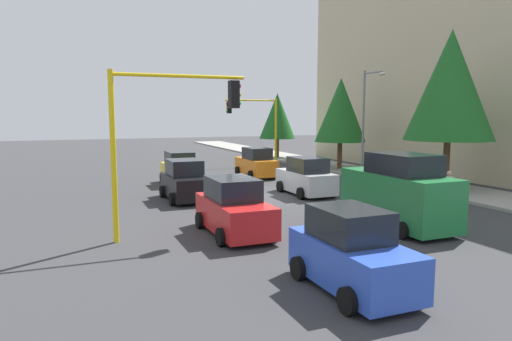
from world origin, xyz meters
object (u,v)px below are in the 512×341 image
at_px(tree_roadside_mid, 341,110).
at_px(car_orange, 256,164).
at_px(delivery_van_green, 399,193).
at_px(car_yellow, 180,170).
at_px(street_lamp_curbside, 367,112).
at_px(tree_roadside_far, 277,116).
at_px(tree_roadside_near, 450,85).
at_px(car_red, 234,209).
at_px(car_black, 185,182).
at_px(traffic_signal_near_right, 168,121).
at_px(traffic_signal_far_left, 256,118).
at_px(car_silver, 306,178).
at_px(car_blue, 352,253).
at_px(pedestrian_crossing, 449,189).

height_order(tree_roadside_mid, car_orange, tree_roadside_mid).
relative_size(delivery_van_green, car_yellow, 1.19).
distance_m(street_lamp_curbside, tree_roadside_far, 14.40).
distance_m(tree_roadside_near, delivery_van_green, 10.88).
relative_size(tree_roadside_near, car_yellow, 2.16).
bearing_deg(car_orange, car_red, -25.33).
bearing_deg(tree_roadside_mid, car_black, -61.33).
bearing_deg(traffic_signal_near_right, street_lamp_curbside, 122.84).
relative_size(car_red, car_yellow, 1.01).
height_order(street_lamp_curbside, tree_roadside_far, street_lamp_curbside).
height_order(traffic_signal_far_left, car_silver, traffic_signal_far_left).
distance_m(tree_roadside_far, tree_roadside_near, 20.10).
bearing_deg(tree_roadside_far, car_blue, -21.82).
xyz_separation_m(car_orange, car_red, (13.47, -6.38, 0.00)).
relative_size(traffic_signal_far_left, tree_roadside_mid, 0.80).
xyz_separation_m(car_silver, car_red, (6.10, -6.18, 0.00)).
xyz_separation_m(car_red, pedestrian_crossing, (-0.47, 10.30, 0.01)).
relative_size(traffic_signal_near_right, delivery_van_green, 1.17).
relative_size(tree_roadside_far, delivery_van_green, 1.28).
xyz_separation_m(tree_roadside_far, delivery_van_green, (25.83, -7.03, -2.71)).
distance_m(street_lamp_curbside, pedestrian_crossing, 10.47).
relative_size(car_black, pedestrian_crossing, 2.21).
bearing_deg(tree_roadside_far, pedestrian_crossing, -6.52).
bearing_deg(traffic_signal_near_right, car_silver, 124.19).
xyz_separation_m(car_blue, car_red, (-6.01, -0.85, 0.00)).
distance_m(tree_roadside_far, car_black, 22.01).
height_order(traffic_signal_far_left, car_black, traffic_signal_far_left).
bearing_deg(street_lamp_curbside, traffic_signal_near_right, -57.16).
bearing_deg(car_black, tree_roadside_far, 143.11).
bearing_deg(street_lamp_curbside, car_black, -76.64).
xyz_separation_m(traffic_signal_far_left, car_red, (20.45, -9.20, -2.98)).
height_order(tree_roadside_far, car_yellow, tree_roadside_far).
distance_m(car_silver, car_yellow, 7.91).
relative_size(traffic_signal_far_left, car_blue, 1.51).
bearing_deg(pedestrian_crossing, car_red, -87.39).
relative_size(tree_roadside_far, car_red, 1.50).
distance_m(street_lamp_curbside, car_blue, 20.28).
bearing_deg(tree_roadside_mid, tree_roadside_near, 2.86).
relative_size(tree_roadside_far, pedestrian_crossing, 3.60).
xyz_separation_m(traffic_signal_near_right, car_yellow, (-11.51, 3.01, -3.08)).
bearing_deg(traffic_signal_far_left, street_lamp_curbside, 18.80).
height_order(tree_roadside_near, car_red, tree_roadside_near).
bearing_deg(pedestrian_crossing, street_lamp_curbside, 165.72).
distance_m(car_blue, car_yellow, 17.97).
distance_m(car_red, pedestrian_crossing, 10.31).
bearing_deg(car_yellow, tree_roadside_near, 60.31).
bearing_deg(car_orange, car_yellow, -74.66).
relative_size(car_silver, car_black, 1.02).
bearing_deg(tree_roadside_mid, car_orange, -82.27).
height_order(traffic_signal_far_left, tree_roadside_near, tree_roadside_near).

